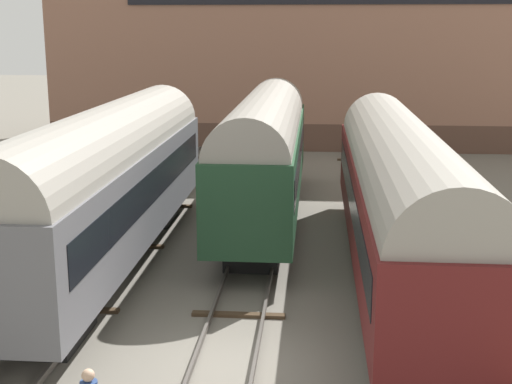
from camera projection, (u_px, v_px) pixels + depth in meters
ground_plane at (225, 367)px, 16.83m from camera, size 200.00×200.00×0.00m
track_left at (33, 354)px, 17.18m from camera, size 2.60×60.00×0.26m
track_middle at (225, 361)px, 16.80m from camera, size 2.60×60.00×0.26m
track_right at (426, 369)px, 16.42m from camera, size 2.60×60.00×0.26m
train_car_green at (265, 148)px, 28.89m from camera, size 2.90×16.77×5.29m
train_car_grey at (108, 178)px, 23.16m from camera, size 3.06×17.78×5.36m
train_car_maroon at (400, 191)px, 22.09m from camera, size 3.02×18.91×5.07m
warehouse_building at (333, 11)px, 48.78m from camera, size 36.93×10.75×17.73m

